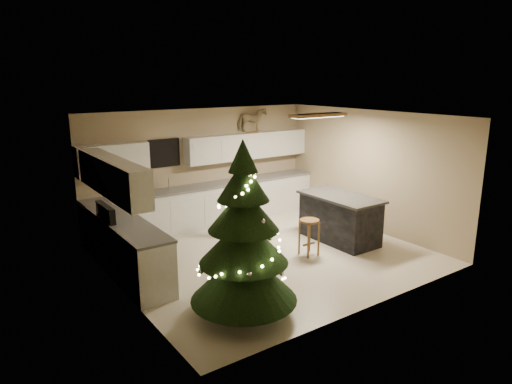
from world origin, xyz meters
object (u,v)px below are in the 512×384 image
(toddler, at_px, (230,216))
(christmas_tree, at_px, (244,245))
(rocking_horse, at_px, (252,120))
(island, at_px, (340,218))
(bar_stool, at_px, (309,228))

(toddler, bearing_deg, christmas_tree, -136.50)
(toddler, distance_m, rocking_horse, 2.51)
(toddler, relative_size, rocking_horse, 1.29)
(rocking_horse, bearing_deg, island, -156.73)
(christmas_tree, relative_size, toddler, 2.73)
(christmas_tree, xyz_separation_m, toddler, (1.54, 2.83, -0.57))
(island, height_order, bar_stool, island)
(toddler, bearing_deg, rocking_horse, 22.14)
(island, bearing_deg, christmas_tree, -156.96)
(christmas_tree, height_order, toddler, christmas_tree)
(christmas_tree, xyz_separation_m, rocking_horse, (2.84, 3.92, 1.28))
(christmas_tree, bearing_deg, rocking_horse, 54.14)
(christmas_tree, bearing_deg, bar_stool, 27.22)
(bar_stool, bearing_deg, island, 13.24)
(bar_stool, xyz_separation_m, christmas_tree, (-2.22, -1.14, 0.50))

